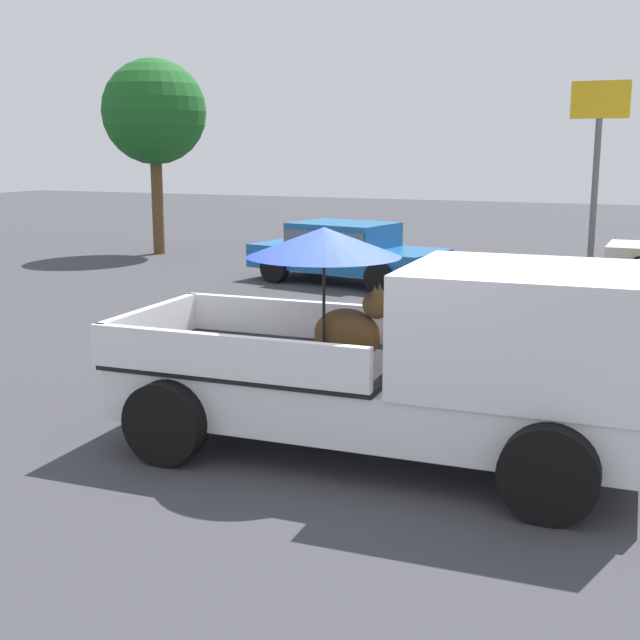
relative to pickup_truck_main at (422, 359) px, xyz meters
name	(u,v)px	position (x,y,z in m)	size (l,w,h in m)	color
ground_plane	(374,452)	(-0.45, -0.02, -0.99)	(80.00, 80.00, 0.00)	#38383D
pickup_truck_main	(422,359)	(0.00, 0.00, 0.00)	(5.13, 2.43, 2.20)	black
parked_sedan_far	(346,249)	(-4.67, 9.70, -0.24)	(4.55, 2.56, 1.33)	black
motel_sign	(598,136)	(0.01, 14.68, 2.24)	(1.40, 0.16, 4.55)	#59595B
tree_by_lot	(154,113)	(-11.48, 12.44, 2.90)	(2.86, 2.86, 5.35)	brown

